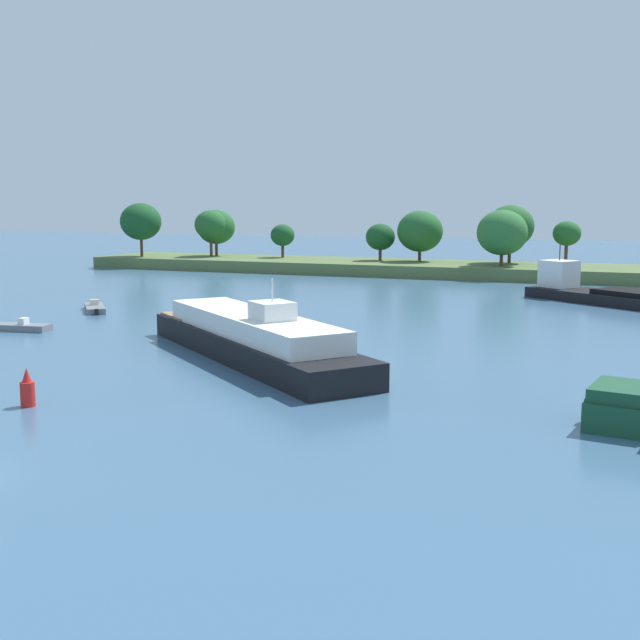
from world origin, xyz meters
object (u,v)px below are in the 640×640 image
object	(u,v)px
white_riverboat	(252,338)
small_motorboat	(20,327)
fishing_skiff	(95,308)
channel_buoy_red	(27,390)

from	to	relation	value
white_riverboat	small_motorboat	world-z (taller)	white_riverboat
fishing_skiff	white_riverboat	world-z (taller)	white_riverboat
small_motorboat	channel_buoy_red	bearing A→B (deg)	-47.33
fishing_skiff	small_motorboat	world-z (taller)	fishing_skiff
small_motorboat	fishing_skiff	bearing A→B (deg)	97.76
small_motorboat	channel_buoy_red	world-z (taller)	channel_buoy_red
channel_buoy_red	fishing_skiff	bearing A→B (deg)	121.80
channel_buoy_red	small_motorboat	bearing A→B (deg)	132.67
white_riverboat	small_motorboat	bearing A→B (deg)	170.97
white_riverboat	channel_buoy_red	distance (m)	15.56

